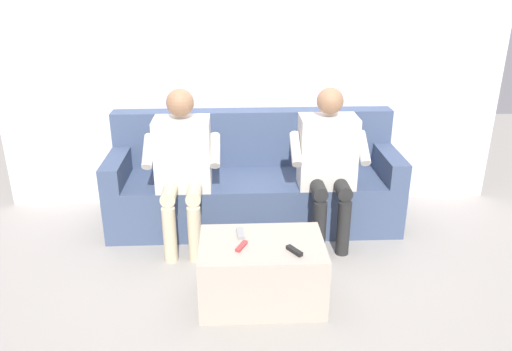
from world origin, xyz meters
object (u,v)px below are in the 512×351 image
object	(u,v)px
remote_red	(241,246)
couch	(254,185)
remote_black	(294,251)
person_left_seated	(328,157)
coffee_table	(262,271)
remote_gray	(240,233)
person_right_seated	(183,160)

from	to	relation	value
remote_red	couch	bearing A→B (deg)	19.38
remote_black	person_left_seated	bearing A→B (deg)	125.65
coffee_table	remote_red	size ratio (longest dim) A/B	6.34
remote_black	remote_gray	distance (m)	0.40
couch	person_right_seated	bearing A→B (deg)	30.77
couch	person_left_seated	bearing A→B (deg)	149.21
coffee_table	person_left_seated	size ratio (longest dim) A/B	0.65
person_right_seated	remote_gray	world-z (taller)	person_right_seated
couch	coffee_table	xyz separation A→B (m)	(0.00, 1.14, -0.11)
person_left_seated	person_right_seated	bearing A→B (deg)	-0.01
couch	remote_black	distance (m)	1.28
remote_red	remote_black	xyz separation A→B (m)	(-0.32, 0.07, 0.00)
person_right_seated	person_left_seated	bearing A→B (deg)	179.99
remote_red	remote_gray	distance (m)	0.16
person_left_seated	remote_gray	distance (m)	1.01
person_right_seated	remote_gray	size ratio (longest dim) A/B	9.00
couch	remote_black	bearing A→B (deg)	98.48
coffee_table	couch	bearing A→B (deg)	-90.00
couch	remote_gray	bearing A→B (deg)	82.72
couch	remote_red	distance (m)	1.20
remote_black	remote_red	bearing A→B (deg)	-136.44
couch	remote_black	size ratio (longest dim) A/B	18.91
remote_red	coffee_table	bearing A→B (deg)	-42.65
person_left_seated	person_right_seated	xyz separation A→B (m)	(1.10, -0.00, -0.00)
person_right_seated	remote_black	size ratio (longest dim) A/B	9.66
couch	remote_black	world-z (taller)	couch
person_left_seated	remote_red	xyz separation A→B (m)	(0.68, 0.87, -0.25)
person_right_seated	remote_red	world-z (taller)	person_right_seated
person_right_seated	coffee_table	bearing A→B (deg)	123.98
remote_black	couch	bearing A→B (deg)	155.12
remote_red	remote_black	distance (m)	0.32
person_left_seated	coffee_table	bearing A→B (deg)	56.01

